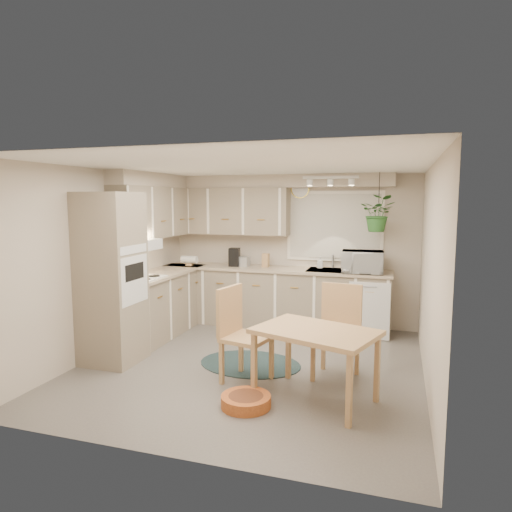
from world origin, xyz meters
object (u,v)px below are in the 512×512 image
dining_table (315,365)px  microwave (362,259)px  chair_left (247,335)px  chair_back (336,333)px  pet_bed (246,401)px  braided_rug (250,364)px

dining_table → microwave: size_ratio=1.96×
dining_table → chair_left: chair_left is taller
chair_back → pet_bed: size_ratio=2.14×
chair_left → braided_rug: chair_left is taller
dining_table → chair_left: (-0.80, 0.24, 0.16)m
braided_rug → dining_table: bearing=-39.2°
chair_back → chair_left: bearing=30.7°
dining_table → chair_left: 0.85m
chair_left → braided_rug: size_ratio=0.83×
pet_bed → chair_left: bearing=107.6°
dining_table → pet_bed: size_ratio=2.36×
chair_left → chair_back: bearing=125.6°
microwave → pet_bed: bearing=-111.1°
chair_back → pet_bed: (-0.73, -1.00, -0.47)m
dining_table → braided_rug: (-0.94, 0.76, -0.36)m
dining_table → braided_rug: bearing=140.8°
chair_left → braided_rug: 0.75m
chair_back → braided_rug: (-1.06, 0.12, -0.52)m
pet_bed → microwave: 3.11m
pet_bed → chair_back: bearing=53.7°
chair_back → braided_rug: bearing=0.8°
braided_rug → pet_bed: (0.32, -1.12, 0.05)m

